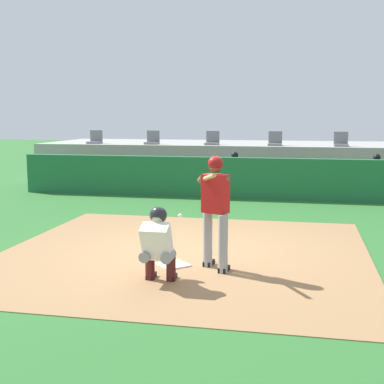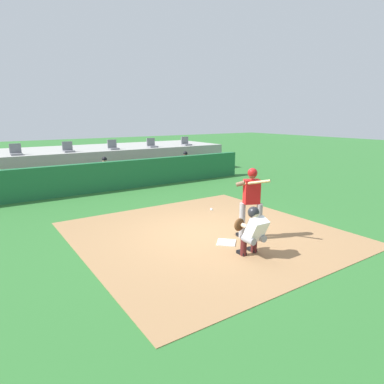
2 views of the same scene
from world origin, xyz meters
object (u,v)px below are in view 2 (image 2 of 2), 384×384
(dugout_player_0, at_px, (106,171))
(stadium_seat_3, at_px, (113,147))
(stadium_seat_1, at_px, (16,152))
(stadium_seat_2, at_px, (68,149))
(dugout_player_1, at_px, (187,164))
(stadium_seat_4, at_px, (152,145))
(catcher_crouched, at_px, (252,230))
(home_plate, at_px, (226,242))
(stadium_seat_5, at_px, (186,143))
(batter_at_plate, at_px, (251,199))

(dugout_player_0, distance_m, stadium_seat_3, 2.48)
(stadium_seat_1, xyz_separation_m, stadium_seat_2, (2.17, 0.00, 0.00))
(dugout_player_0, distance_m, dugout_player_1, 4.21)
(stadium_seat_1, relative_size, stadium_seat_2, 1.00)
(dugout_player_0, distance_m, stadium_seat_4, 3.97)
(catcher_crouched, relative_size, dugout_player_1, 1.40)
(stadium_seat_3, bearing_deg, stadium_seat_1, 180.00)
(catcher_crouched, bearing_deg, stadium_seat_4, 73.57)
(stadium_seat_3, xyz_separation_m, stadium_seat_4, (2.17, 0.00, 0.00))
(dugout_player_0, height_order, stadium_seat_2, stadium_seat_2)
(dugout_player_0, height_order, stadium_seat_4, stadium_seat_4)
(home_plate, bearing_deg, stadium_seat_1, 107.71)
(stadium_seat_3, relative_size, stadium_seat_4, 1.00)
(stadium_seat_1, xyz_separation_m, stadium_seat_3, (4.33, 0.00, 0.00))
(stadium_seat_5, bearing_deg, stadium_seat_4, 180.00)
(catcher_crouched, distance_m, stadium_seat_4, 11.56)
(batter_at_plate, xyz_separation_m, stadium_seat_4, (2.56, 10.26, 0.50))
(stadium_seat_1, xyz_separation_m, stadium_seat_5, (8.67, 0.00, 0.00))
(home_plate, xyz_separation_m, catcher_crouched, (-0.01, -0.87, 0.58))
(catcher_crouched, distance_m, stadium_seat_5, 12.34)
(stadium_seat_2, bearing_deg, batter_at_plate, -80.18)
(stadium_seat_2, height_order, stadium_seat_5, same)
(home_plate, height_order, dugout_player_1, dugout_player_1)
(catcher_crouched, bearing_deg, home_plate, 89.47)
(dugout_player_1, distance_m, stadium_seat_3, 3.78)
(batter_at_plate, relative_size, dugout_player_0, 1.39)
(batter_at_plate, bearing_deg, stadium_seat_4, 76.00)
(home_plate, bearing_deg, stadium_seat_2, 96.08)
(stadium_seat_5, bearing_deg, dugout_player_0, -159.59)
(stadium_seat_2, distance_m, stadium_seat_4, 4.33)
(stadium_seat_2, bearing_deg, stadium_seat_1, 180.00)
(batter_at_plate, height_order, stadium_seat_5, stadium_seat_5)
(batter_at_plate, bearing_deg, stadium_seat_3, 87.81)
(catcher_crouched, bearing_deg, stadium_seat_5, 63.85)
(batter_at_plate, height_order, stadium_seat_1, stadium_seat_1)
(catcher_crouched, xyz_separation_m, dugout_player_0, (-0.04, 9.01, 0.07))
(batter_at_plate, relative_size, stadium_seat_1, 3.76)
(batter_at_plate, height_order, dugout_player_0, batter_at_plate)
(dugout_player_1, height_order, stadium_seat_5, stadium_seat_5)
(batter_at_plate, distance_m, catcher_crouched, 1.14)
(catcher_crouched, bearing_deg, dugout_player_0, 90.28)
(catcher_crouched, relative_size, stadium_seat_5, 3.80)
(stadium_seat_1, bearing_deg, stadium_seat_5, 0.00)
(stadium_seat_3, bearing_deg, stadium_seat_2, 180.00)
(home_plate, distance_m, stadium_seat_1, 10.79)
(batter_at_plate, xyz_separation_m, stadium_seat_1, (-3.94, 10.26, 0.50))
(home_plate, bearing_deg, stadium_seat_4, 72.29)
(stadium_seat_1, bearing_deg, stadium_seat_2, 0.00)
(stadium_seat_2, bearing_deg, home_plate, -83.92)
(home_plate, xyz_separation_m, stadium_seat_4, (3.25, 10.18, 1.51))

